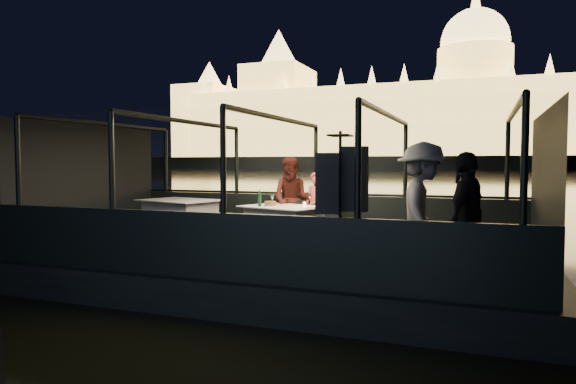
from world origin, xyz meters
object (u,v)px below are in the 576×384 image
at_px(dining_table_central, 284,227).
at_px(person_man_maroon, 292,204).
at_px(chair_port_right, 327,221).
at_px(wine_bottle, 260,198).
at_px(passenger_dark, 466,219).
at_px(chair_port_left, 298,220).
at_px(passenger_stripe, 423,216).
at_px(coat_stand, 340,215).
at_px(dining_table_aft, 180,220).
at_px(person_woman_coral, 316,204).

height_order(dining_table_central, person_man_maroon, person_man_maroon).
xyz_separation_m(chair_port_right, wine_bottle, (-1.06, -0.77, 0.47)).
distance_m(person_man_maroon, passenger_dark, 4.29).
bearing_deg(person_man_maroon, dining_table_central, -87.31).
bearing_deg(chair_port_left, passenger_stripe, -61.82).
relative_size(chair_port_left, coat_stand, 0.42).
xyz_separation_m(dining_table_aft, person_man_maroon, (2.26, 0.52, 0.36)).
height_order(dining_table_aft, chair_port_right, chair_port_right).
height_order(coat_stand, person_man_maroon, coat_stand).
xyz_separation_m(coat_stand, passenger_dark, (1.49, 0.57, -0.05)).
distance_m(dining_table_central, coat_stand, 3.12).
relative_size(coat_stand, wine_bottle, 6.41).
relative_size(dining_table_central, coat_stand, 0.74).
distance_m(dining_table_aft, passenger_dark, 6.02).
distance_m(chair_port_left, coat_stand, 3.59).
relative_size(coat_stand, passenger_dark, 1.15).
relative_size(coat_stand, person_man_maroon, 1.17).
bearing_deg(coat_stand, person_woman_coral, 112.48).
bearing_deg(person_woman_coral, dining_table_central, -102.17).
bearing_deg(person_woman_coral, wine_bottle, -113.24).
xyz_separation_m(dining_table_central, person_woman_coral, (0.37, 0.77, 0.36)).
height_order(chair_port_right, wine_bottle, wine_bottle).
bearing_deg(chair_port_left, person_woman_coral, 7.82).
distance_m(dining_table_central, chair_port_left, 0.61).
distance_m(person_woman_coral, person_man_maroon, 0.48).
distance_m(chair_port_right, wine_bottle, 1.39).
xyz_separation_m(coat_stand, person_man_maroon, (-1.85, 3.26, -0.15)).
distance_m(dining_table_central, chair_port_right, 0.85).
bearing_deg(passenger_dark, person_woman_coral, -117.19).
xyz_separation_m(chair_port_left, person_man_maroon, (-0.17, 0.12, 0.30)).
xyz_separation_m(dining_table_central, coat_stand, (1.74, -2.54, 0.51)).
distance_m(dining_table_aft, chair_port_left, 2.46).
distance_m(dining_table_central, person_woman_coral, 0.93).
bearing_deg(chair_port_right, person_woman_coral, 145.49).
bearing_deg(wine_bottle, person_woman_coral, 53.13).
xyz_separation_m(passenger_stripe, passenger_dark, (0.56, -0.24, 0.00)).
relative_size(chair_port_right, passenger_stripe, 0.47).
relative_size(person_man_maroon, passenger_stripe, 0.91).
bearing_deg(dining_table_aft, wine_bottle, -12.70).
bearing_deg(person_man_maroon, passenger_dark, -44.57).
distance_m(chair_port_right, passenger_dark, 3.60).
relative_size(dining_table_aft, coat_stand, 0.78).
xyz_separation_m(person_man_maroon, passenger_dark, (3.34, -2.69, 0.10)).
distance_m(dining_table_aft, person_man_maroon, 2.35).
height_order(dining_table_aft, person_woman_coral, person_woman_coral).
bearing_deg(passenger_dark, dining_table_aft, -94.67).
relative_size(chair_port_left, person_man_maroon, 0.49).
bearing_deg(person_woman_coral, coat_stand, -53.89).
bearing_deg(chair_port_left, passenger_dark, -59.15).
relative_size(chair_port_left, passenger_stripe, 0.44).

